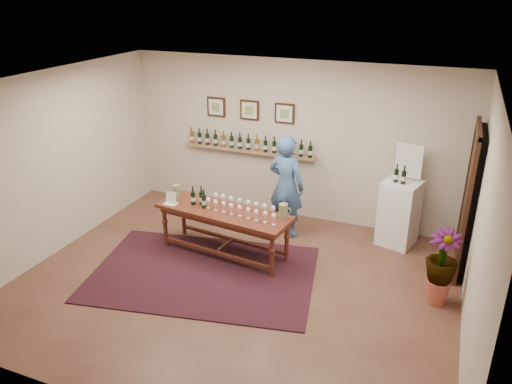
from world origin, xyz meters
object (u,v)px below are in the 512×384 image
at_px(display_pedestal, 399,213).
at_px(person, 286,186).
at_px(tasting_table, 224,217).
at_px(potted_plant, 441,267).

relative_size(display_pedestal, person, 0.62).
bearing_deg(tasting_table, potted_plant, 5.14).
relative_size(tasting_table, potted_plant, 2.38).
distance_m(display_pedestal, potted_plant, 1.65).
relative_size(tasting_table, display_pedestal, 2.03).
bearing_deg(tasting_table, person, 64.01).
bearing_deg(potted_plant, person, 155.94).
bearing_deg(person, potted_plant, 167.50).
xyz_separation_m(tasting_table, person, (0.66, 1.01, 0.23)).
distance_m(display_pedestal, person, 1.86).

